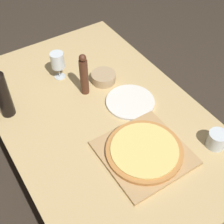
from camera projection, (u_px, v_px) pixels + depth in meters
ground_plane at (103, 187)px, 2.12m from camera, size 12.00×12.00×0.00m
dining_table at (100, 125)px, 1.64m from camera, size 0.95×1.49×0.74m
cutting_board at (144, 153)px, 1.40m from camera, size 0.37×0.37×0.02m
pizza at (144, 150)px, 1.39m from camera, size 0.35×0.35×0.02m
wine_bottle at (1, 92)px, 1.47m from camera, size 0.07×0.07×0.36m
pepper_mill at (84, 75)px, 1.60m from camera, size 0.04×0.04×0.25m
wine_glass at (58, 61)px, 1.69m from camera, size 0.08×0.08×0.16m
small_bowl at (103, 77)px, 1.73m from camera, size 0.14×0.14×0.05m
drinking_tumbler at (217, 140)px, 1.41m from camera, size 0.09×0.09×0.08m
dinner_plate at (130, 102)px, 1.63m from camera, size 0.25×0.25×0.01m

